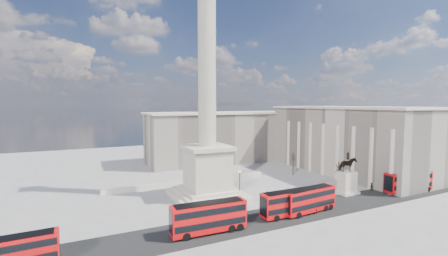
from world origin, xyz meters
TOP-DOWN VIEW (x-y plane):
  - ground at (0.00, 0.00)m, footprint 180.00×180.00m
  - asphalt_road at (5.00, -10.00)m, footprint 120.00×9.00m
  - nelsons_column at (0.00, 5.00)m, footprint 14.00×14.00m
  - balustrade_wall at (0.00, 16.00)m, footprint 40.00×0.60m
  - building_east at (45.00, 10.00)m, footprint 19.00×46.00m
  - building_northeast at (20.00, 40.00)m, footprint 51.00×17.00m
  - red_bus_a at (-6.30, -11.02)m, footprint 11.59×3.11m
  - red_bus_b at (13.09, -10.80)m, footprint 11.03×3.42m
  - red_bus_c at (9.02, -10.67)m, footprint 10.88×2.65m
  - red_bus_d at (41.04, -10.67)m, footprint 11.58×3.87m
  - red_bus_e at (-30.98, -10.93)m, footprint 10.19×2.71m
  - victorian_lamp at (5.11, 0.45)m, footprint 0.52×0.52m
  - equestrian_statue at (28.04, -5.67)m, footprint 4.41×3.31m
  - bare_tree_near at (27.55, -3.71)m, footprint 1.60×1.60m
  - bare_tree_mid at (36.41, -0.07)m, footprint 1.65×1.65m
  - bare_tree_far at (28.35, 12.90)m, footprint 1.58×1.58m
  - pedestrian_walking at (28.72, -2.39)m, footprint 0.67×0.47m
  - pedestrian_standing at (34.64, -6.50)m, footprint 1.13×1.07m
  - pedestrian_crossing at (10.27, -1.60)m, footprint 0.99×1.03m

SIDE VIEW (x-z plane):
  - ground at x=0.00m, z-range 0.00..0.00m
  - asphalt_road at x=5.00m, z-range 0.00..0.01m
  - balustrade_wall at x=0.00m, z-range 0.00..1.10m
  - pedestrian_crossing at x=10.27m, z-range 0.00..1.72m
  - pedestrian_walking at x=28.72m, z-range 0.00..1.74m
  - pedestrian_standing at x=34.64m, z-range 0.00..1.85m
  - red_bus_e at x=-30.98m, z-range 0.10..4.20m
  - red_bus_b at x=13.09m, z-range 0.11..4.51m
  - red_bus_c at x=9.02m, z-range 0.11..4.51m
  - red_bus_d at x=41.04m, z-range 0.11..4.72m
  - red_bus_a at x=-6.30m, z-range 0.11..4.78m
  - equestrian_statue at x=28.04m, z-range -1.35..7.74m
  - victorian_lamp at x=5.11m, z-range 0.54..6.57m
  - bare_tree_mid at x=36.41m, z-range 1.80..8.04m
  - bare_tree_far at x=28.35m, z-range 1.86..8.33m
  - bare_tree_near at x=27.55m, z-range 2.02..9.03m
  - building_northeast at x=20.00m, z-range 0.02..16.62m
  - building_east at x=45.00m, z-range 0.02..18.62m
  - nelsons_column at x=0.00m, z-range -12.01..37.84m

